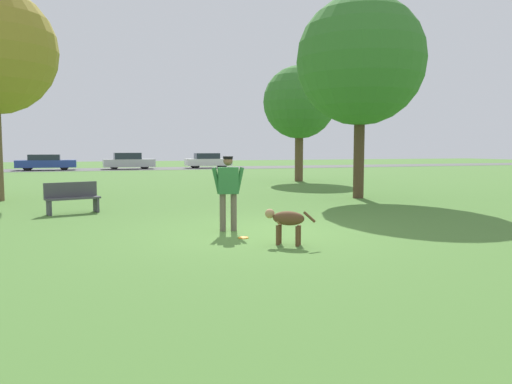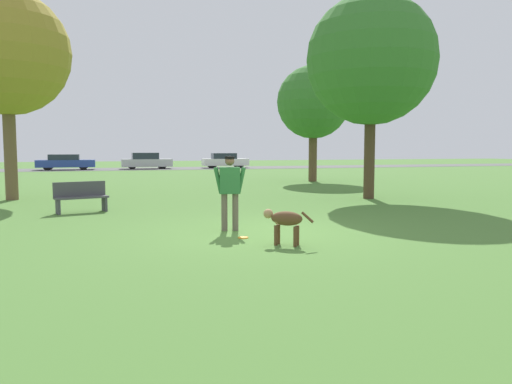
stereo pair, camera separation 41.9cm
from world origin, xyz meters
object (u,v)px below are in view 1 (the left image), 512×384
at_px(tree_far_right, 299,103).
at_px(park_bench, 72,197).
at_px(frisbee, 243,238).
at_px(parked_car_blue, 46,162).
at_px(parked_car_silver, 129,161).
at_px(dog, 286,220).
at_px(tree_near_right, 361,61).
at_px(person, 228,187).
at_px(parked_car_white, 208,161).

height_order(tree_far_right, park_bench, tree_far_right).
xyz_separation_m(frisbee, park_bench, (-3.21, 5.08, 0.44)).
height_order(tree_far_right, parked_car_blue, tree_far_right).
xyz_separation_m(parked_car_silver, park_bench, (-4.04, -28.92, -0.21)).
xyz_separation_m(tree_far_right, parked_car_blue, (-13.60, 18.71, -3.51)).
height_order(dog, frisbee, dog).
bearing_deg(parked_car_silver, parked_car_blue, -179.64).
height_order(tree_far_right, parked_car_silver, tree_far_right).
height_order(dog, tree_near_right, tree_near_right).
distance_m(person, parked_car_blue, 33.38).
bearing_deg(parked_car_blue, tree_far_right, -53.62).
xyz_separation_m(tree_near_right, park_bench, (-9.47, -1.09, -4.31)).
distance_m(dog, tree_far_right, 18.06).
xyz_separation_m(parked_car_silver, parked_car_white, (6.89, 0.18, -0.01)).
bearing_deg(tree_far_right, person, -119.49).
bearing_deg(frisbee, dog, -59.45).
xyz_separation_m(person, parked_car_blue, (-5.57, 32.91, -0.30)).
distance_m(person, dog, 1.97).
bearing_deg(parked_car_white, parked_car_silver, -176.41).
relative_size(dog, tree_far_right, 0.14).
bearing_deg(tree_near_right, parked_car_silver, 101.05).
height_order(person, tree_far_right, tree_far_right).
bearing_deg(park_bench, tree_near_right, -10.14).
xyz_separation_m(parked_car_white, park_bench, (-10.93, -29.09, -0.20)).
distance_m(tree_near_right, parked_car_silver, 28.65).
xyz_separation_m(frisbee, parked_car_white, (7.72, 34.18, 0.64)).
distance_m(dog, parked_car_white, 35.81).
bearing_deg(frisbee, parked_car_blue, 99.40).
bearing_deg(dog, frisbee, -22.31).
height_order(tree_far_right, parked_car_white, tree_far_right).
distance_m(tree_near_right, parked_car_blue, 30.38).
distance_m(frisbee, park_bench, 6.03).
bearing_deg(tree_near_right, park_bench, -173.44).
relative_size(person, tree_near_right, 0.23).
distance_m(person, tree_far_right, 16.63).
bearing_deg(parked_car_silver, person, -92.58).
xyz_separation_m(frisbee, tree_near_right, (6.26, 6.17, 4.75)).
bearing_deg(frisbee, tree_near_right, 44.60).
bearing_deg(tree_far_right, parked_car_white, 90.83).
relative_size(tree_near_right, parked_car_silver, 1.66).
xyz_separation_m(person, parked_car_white, (7.75, 33.25, -0.28)).
relative_size(frisbee, tree_near_right, 0.03).
xyz_separation_m(frisbee, tree_far_right, (7.99, 15.13, 4.14)).
bearing_deg(parked_car_blue, parked_car_white, 1.83).
height_order(parked_car_silver, park_bench, parked_car_silver).
xyz_separation_m(tree_near_right, parked_car_silver, (-5.44, 27.83, -4.09)).
relative_size(parked_car_white, park_bench, 2.81).
xyz_separation_m(dog, tree_far_right, (7.46, 16.03, 3.69)).
bearing_deg(tree_near_right, person, -140.21).
xyz_separation_m(frisbee, parked_car_silver, (0.82, 34.00, 0.66)).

